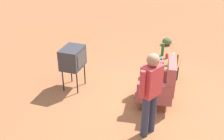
# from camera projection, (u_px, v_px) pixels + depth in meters

# --- Properties ---
(ground_plane) EXTENTS (60.00, 60.00, 0.00)m
(ground_plane) POSITION_uv_depth(u_px,v_px,m) (155.00, 104.00, 5.78)
(ground_plane) COLOR #A05B38
(armchair) EXTENTS (0.91, 0.92, 1.06)m
(armchair) POSITION_uv_depth(u_px,v_px,m) (159.00, 84.00, 5.57)
(armchair) COLOR brown
(armchair) RESTS_ON ground
(side_table) EXTENTS (0.56, 0.56, 0.60)m
(side_table) POSITION_uv_depth(u_px,v_px,m) (168.00, 64.00, 6.37)
(side_table) COLOR black
(side_table) RESTS_ON ground
(tv_on_stand) EXTENTS (0.64, 0.50, 1.03)m
(tv_on_stand) POSITION_uv_depth(u_px,v_px,m) (73.00, 58.00, 6.04)
(tv_on_stand) COLOR black
(tv_on_stand) RESTS_ON ground
(person_standing) EXTENTS (0.53, 0.34, 1.64)m
(person_standing) POSITION_uv_depth(u_px,v_px,m) (151.00, 91.00, 4.54)
(person_standing) COLOR #2D3347
(person_standing) RESTS_ON ground
(bottle_wine_green) EXTENTS (0.07, 0.07, 0.32)m
(bottle_wine_green) POSITION_uv_depth(u_px,v_px,m) (163.00, 49.00, 6.52)
(bottle_wine_green) COLOR #1E5623
(bottle_wine_green) RESTS_ON side_table
(soda_can_red) EXTENTS (0.07, 0.07, 0.12)m
(soda_can_red) POSITION_uv_depth(u_px,v_px,m) (167.00, 56.00, 6.41)
(soda_can_red) COLOR red
(soda_can_red) RESTS_ON side_table
(bottle_tall_amber) EXTENTS (0.07, 0.07, 0.30)m
(bottle_tall_amber) POSITION_uv_depth(u_px,v_px,m) (177.00, 60.00, 6.01)
(bottle_tall_amber) COLOR brown
(bottle_tall_amber) RESTS_ON side_table
(soda_can_blue) EXTENTS (0.07, 0.07, 0.12)m
(soda_can_blue) POSITION_uv_depth(u_px,v_px,m) (161.00, 61.00, 6.19)
(soda_can_blue) COLOR blue
(soda_can_blue) RESTS_ON side_table
(flower_vase) EXTENTS (0.15, 0.10, 0.27)m
(flower_vase) POSITION_uv_depth(u_px,v_px,m) (173.00, 57.00, 6.14)
(flower_vase) COLOR silver
(flower_vase) RESTS_ON side_table
(shrub_mid) EXTENTS (0.31, 0.31, 0.24)m
(shrub_mid) POSITION_uv_depth(u_px,v_px,m) (167.00, 41.00, 8.67)
(shrub_mid) COLOR #475B33
(shrub_mid) RESTS_ON ground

